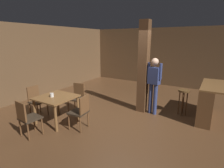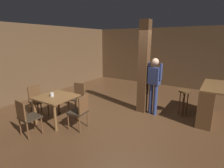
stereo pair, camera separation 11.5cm
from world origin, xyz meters
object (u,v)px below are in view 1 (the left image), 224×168
chair_west (36,99)px  bar_counter (207,101)px  dining_table (56,101)px  chair_north (77,96)px  napkin_cup (52,95)px  chair_east (81,111)px  chair_south (27,117)px  standing_person (154,82)px  bar_stool_near (183,97)px

chair_west → bar_counter: bearing=29.2°
dining_table → chair_north: 0.86m
napkin_cup → chair_east: bearing=5.0°
chair_east → chair_west: 1.70m
chair_west → chair_south: 1.25m
standing_person → bar_counter: bearing=20.1°
chair_east → napkin_cup: (-0.93, -0.08, 0.28)m
dining_table → chair_east: 0.86m
bar_counter → chair_east: bearing=-138.0°
chair_north → bar_counter: bar_counter is taller
standing_person → chair_north: bearing=-153.4°
chair_north → chair_west: 1.20m
chair_north → chair_west: (-0.83, -0.87, 0.00)m
chair_north → napkin_cup: size_ratio=8.50×
chair_west → dining_table: bearing=1.2°
napkin_cup → bar_counter: bar_counter is taller
chair_west → bar_counter: 5.01m
chair_west → chair_south: bearing=-45.4°
bar_stool_near → standing_person: bearing=-155.3°
chair_north → dining_table: bearing=-89.0°
napkin_cup → bar_stool_near: napkin_cup is taller
chair_north → bar_counter: size_ratio=0.55×
dining_table → chair_north: (-0.01, 0.85, -0.11)m
chair_east → chair_south: 1.24m
chair_east → chair_west: (-1.70, -0.03, 0.00)m
dining_table → standing_person: standing_person is taller
chair_east → bar_stool_near: 3.06m
dining_table → chair_south: bearing=-88.0°
standing_person → bar_stool_near: 0.99m
chair_north → chair_west: same height
chair_west → standing_person: size_ratio=0.52×
standing_person → bar_stool_near: standing_person is taller
chair_west → napkin_cup: 0.82m
dining_table → bar_stool_near: (2.91, 2.28, -0.03)m
standing_person → chair_east: bearing=-123.3°
dining_table → napkin_cup: (-0.08, -0.07, 0.17)m
chair_south → chair_north: bearing=91.5°
chair_south → standing_person: size_ratio=0.52×
dining_table → chair_north: size_ratio=1.07×
chair_east → chair_south: (-0.82, -0.93, 0.00)m
chair_north → standing_person: bearing=26.6°
napkin_cup → standing_person: bearing=42.2°
chair_east → bar_counter: (2.68, 2.41, 0.01)m
chair_east → chair_south: same height
chair_north → chair_south: same height
bar_counter → bar_stool_near: (-0.62, -0.15, 0.06)m
bar_stool_near → chair_east: bearing=-132.3°
chair_east → standing_person: (1.24, 1.89, 0.50)m
chair_west → standing_person: 3.55m
chair_east → bar_stool_near: chair_east is taller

